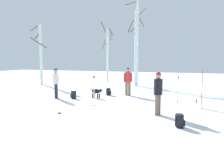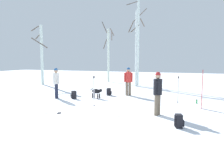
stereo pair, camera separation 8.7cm
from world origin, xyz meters
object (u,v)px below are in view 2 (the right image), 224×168
(person_2, at_px, (56,81))
(ski_pair_lying_0, at_px, (58,113))
(birch_tree_2, at_px, (138,37))
(birch_tree_0, at_px, (42,54))
(birch_tree_1, at_px, (108,53))
(backpack_1, at_px, (74,95))
(ski_poles_1, at_px, (94,91))
(dog, at_px, (97,92))
(ski_pair_planted_0, at_px, (202,89))
(ski_poles_0, at_px, (178,89))
(birch_tree_3, at_px, (137,47))
(person_1, at_px, (128,79))
(water_bottle_0, at_px, (197,102))
(backpack_0, at_px, (179,121))
(person_0, at_px, (158,91))
(backpack_2, at_px, (109,92))

(person_2, xyz_separation_m, ski_pair_lying_0, (2.19, -3.08, -0.97))
(person_2, xyz_separation_m, birch_tree_2, (2.72, 7.92, 3.09))
(birch_tree_0, xyz_separation_m, birch_tree_1, (4.51, 4.39, 0.08))
(ski_pair_lying_0, relative_size, backpack_1, 4.04)
(ski_poles_1, distance_m, birch_tree_0, 10.97)
(backpack_1, bearing_deg, dog, 23.81)
(ski_pair_planted_0, xyz_separation_m, birch_tree_1, (-8.40, 9.86, 1.91))
(birch_tree_0, distance_m, birch_tree_2, 8.43)
(ski_pair_lying_0, height_order, birch_tree_2, birch_tree_2)
(person_2, relative_size, birch_tree_1, 0.29)
(backpack_1, bearing_deg, ski_poles_0, 6.15)
(birch_tree_1, xyz_separation_m, birch_tree_3, (3.53, -2.74, 0.39))
(person_1, relative_size, dog, 1.97)
(dog, xyz_separation_m, backpack_1, (-1.18, -0.52, -0.17))
(ski_pair_lying_0, bearing_deg, water_bottle_0, 38.53)
(birch_tree_3, bearing_deg, backpack_0, -68.44)
(person_0, xyz_separation_m, person_1, (-2.46, 4.26, 0.00))
(birch_tree_2, relative_size, birch_tree_3, 1.29)
(person_1, xyz_separation_m, backpack_0, (3.38, -5.66, -0.77))
(ski_poles_1, bearing_deg, person_2, 154.36)
(dog, distance_m, ski_pair_lying_0, 3.83)
(water_bottle_0, bearing_deg, ski_pair_lying_0, -141.47)
(ski_pair_planted_0, xyz_separation_m, ski_pair_lying_0, (-5.49, -3.09, -0.86))
(backpack_1, distance_m, birch_tree_0, 8.53)
(person_2, relative_size, ski_poles_0, 1.25)
(backpack_0, height_order, birch_tree_2, birch_tree_2)
(birch_tree_0, xyz_separation_m, birch_tree_3, (8.04, 1.65, 0.47))
(person_1, xyz_separation_m, birch_tree_0, (-8.78, 3.13, 1.71))
(person_2, bearing_deg, birch_tree_2, 71.03)
(dog, bearing_deg, person_2, -161.51)
(ski_pair_lying_0, xyz_separation_m, ski_poles_1, (0.85, 1.62, 0.76))
(water_bottle_0, bearing_deg, ski_pair_planted_0, -80.15)
(ski_poles_0, distance_m, birch_tree_3, 7.76)
(person_1, bearing_deg, birch_tree_3, 98.84)
(person_0, height_order, ski_poles_0, person_0)
(person_0, xyz_separation_m, birch_tree_3, (-3.20, 9.04, 2.18))
(person_2, distance_m, backpack_1, 1.27)
(dog, xyz_separation_m, birch_tree_3, (0.63, 6.41, 2.77))
(person_2, height_order, ski_pair_lying_0, person_2)
(backpack_1, xyz_separation_m, birch_tree_2, (1.73, 7.71, 3.86))
(birch_tree_0, height_order, birch_tree_2, birch_tree_2)
(backpack_2, bearing_deg, person_1, 17.13)
(birch_tree_3, bearing_deg, water_bottle_0, -52.12)
(water_bottle_0, bearing_deg, backpack_1, -171.87)
(water_bottle_0, xyz_separation_m, birch_tree_2, (-4.76, 6.78, 3.98))
(ski_poles_0, height_order, ski_poles_1, ski_poles_1)
(person_2, bearing_deg, birch_tree_3, 68.52)
(person_1, xyz_separation_m, birch_tree_1, (-4.28, 7.52, 1.79))
(dog, relative_size, birch_tree_3, 0.14)
(dog, height_order, backpack_1, dog)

